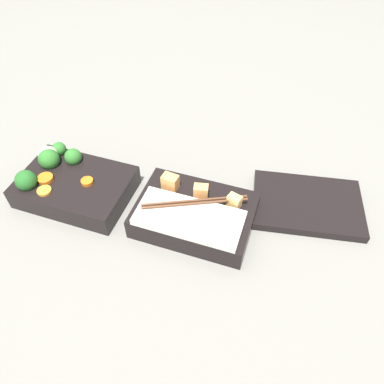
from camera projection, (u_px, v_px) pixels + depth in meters
ground_plane at (136, 210)px, 0.73m from camera, size 3.00×3.00×0.00m
bento_tray_vegetable at (72, 182)px, 0.75m from camera, size 0.21×0.15×0.08m
bento_tray_rice at (194, 214)px, 0.69m from camera, size 0.21×0.15×0.07m
bento_lid at (307, 204)px, 0.73m from camera, size 0.23×0.18×0.02m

